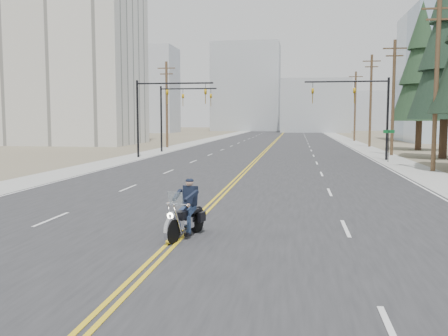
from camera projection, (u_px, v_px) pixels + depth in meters
name	position (u px, v px, depth m)	size (l,w,h in m)	color
ground_plane	(160.00, 257.00, 12.70)	(400.00, 400.00, 0.00)	#776D56
road	(276.00, 141.00, 81.62)	(20.00, 200.00, 0.01)	#303033
sidewalk_left	(207.00, 140.00, 83.28)	(3.00, 200.00, 0.01)	#A5A5A0
sidewalk_right	(348.00, 141.00, 79.96)	(3.00, 200.00, 0.01)	#A5A5A0
traffic_mast_left	(159.00, 103.00, 45.02)	(7.10, 0.26, 7.00)	black
traffic_mast_right	(363.00, 102.00, 42.43)	(7.10, 0.26, 7.00)	black
traffic_mast_far	(177.00, 106.00, 52.95)	(6.10, 0.26, 7.00)	black
street_sign	(389.00, 140.00, 40.50)	(0.90, 0.06, 2.62)	black
utility_pole_b	(436.00, 81.00, 32.95)	(2.20, 0.30, 11.50)	brown
utility_pole_c	(393.00, 96.00, 47.75)	(2.20, 0.30, 11.00)	brown
utility_pole_d	(371.00, 99.00, 62.49)	(2.20, 0.30, 11.50)	brown
utility_pole_e	(355.00, 105.00, 79.26)	(2.20, 0.30, 11.00)	brown
utility_pole_left	(167.00, 103.00, 61.23)	(2.20, 0.30, 10.50)	brown
apartment_block	(71.00, 36.00, 69.43)	(18.00, 14.00, 30.00)	silver
haze_bldg_a	(149.00, 90.00, 129.91)	(14.00, 12.00, 22.00)	#B7BCC6
haze_bldg_b	(315.00, 106.00, 133.94)	(18.00, 14.00, 14.00)	#ADB2B7
haze_bldg_d	(246.00, 88.00, 151.01)	(20.00, 15.00, 26.00)	#ADB2B7
haze_bldg_e	(367.00, 111.00, 156.20)	(14.00, 14.00, 12.00)	#B7BCC6
haze_bldg_f	(115.00, 104.00, 147.14)	(12.00, 12.00, 16.00)	#ADB2B7
motorcyclist	(185.00, 209.00, 14.66)	(0.96, 2.23, 1.74)	black
conifer_tall	(447.00, 44.00, 43.58)	(6.28, 6.28, 17.45)	#382619
conifer_far	(421.00, 65.00, 55.72)	(6.18, 6.18, 16.56)	#382619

